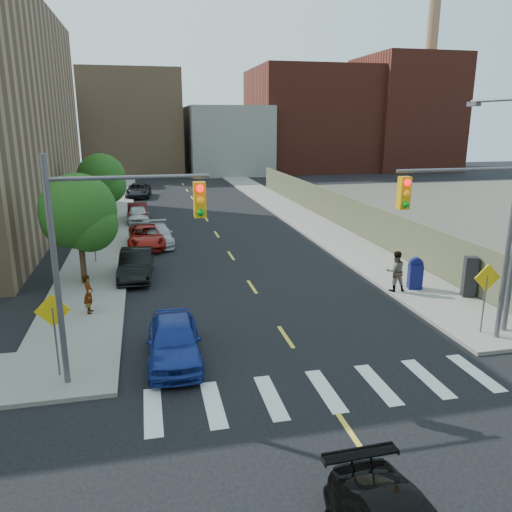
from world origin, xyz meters
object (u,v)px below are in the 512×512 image
parked_car_silver (158,235)px  parked_car_red (146,237)px  mailbox (415,273)px  parked_car_white (138,215)px  payphone (470,277)px  parked_car_grey (138,190)px  pedestrian_west (89,294)px  pedestrian_east (395,271)px  parked_car_maroon (138,213)px  parked_car_black (136,264)px  parked_car_blue (174,340)px

parked_car_silver → parked_car_red: bearing=-150.2°
parked_car_red → parked_car_silver: (0.72, 0.46, -0.02)m
parked_car_silver → mailbox: mailbox is taller
parked_car_red → parked_car_white: parked_car_white is taller
parked_car_silver → payphone: 19.10m
parked_car_grey → pedestrian_west: 34.01m
parked_car_white → parked_car_grey: parked_car_grey is taller
mailbox → pedestrian_east: (-1.10, -0.10, 0.22)m
parked_car_white → payphone: (14.70, -21.08, 0.36)m
parked_car_maroon → pedestrian_west: bearing=-95.9°
parked_car_red → pedestrian_east: (11.22, -11.73, 0.42)m
parked_car_black → pedestrian_west: bearing=-107.0°
parked_car_black → pedestrian_east: 12.87m
parked_car_maroon → parked_car_blue: bearing=-87.7°
payphone → pedestrian_east: (-2.90, 1.42, 0.03)m
parked_car_silver → pedestrian_east: (10.50, -12.18, 0.44)m
parked_car_red → pedestrian_west: bearing=-102.1°
parked_car_silver → parked_car_grey: (-1.30, 21.99, 0.07)m
parked_car_maroon → mailbox: mailbox is taller
parked_car_blue → parked_car_black: (-1.30, 9.71, -0.01)m
parked_car_maroon → payphone: bearing=-56.9°
parked_car_silver → parked_car_grey: parked_car_grey is taller
parked_car_maroon → mailbox: size_ratio=2.89×
parked_car_black → parked_car_red: bearing=88.8°
parked_car_white → pedestrian_east: bearing=-61.0°
parked_car_blue → pedestrian_east: 11.46m
payphone → pedestrian_east: 3.23m
parked_car_grey → parked_car_red: bearing=-83.9°
mailbox → payphone: (1.80, -1.53, 0.19)m
mailbox → payphone: 2.37m
parked_car_silver → parked_car_blue: bearing=-92.6°
parked_car_grey → payphone: payphone is taller
parked_car_red → parked_car_maroon: parked_car_maroon is taller
parked_car_blue → payphone: bearing=15.2°
payphone → pedestrian_east: bearing=172.1°
mailbox → parked_car_blue: bearing=-145.1°
parked_car_black → parked_car_grey: size_ratio=0.85×
parked_car_red → payphone: 19.30m
parked_car_black → payphone: bearing=-20.3°
parked_car_silver → pedestrian_east: 16.09m
parked_car_silver → mailbox: size_ratio=3.02×
mailbox → pedestrian_east: pedestrian_east is taller
parked_car_blue → pedestrian_west: pedestrian_west is taller
payphone → pedestrian_west: (-16.57, 1.64, -0.11)m
parked_car_maroon → mailbox: 24.20m
parked_car_silver → pedestrian_west: size_ratio=2.81×
parked_car_black → pedestrian_east: pedestrian_east is taller
parked_car_red → pedestrian_east: 16.24m
parked_car_black → parked_car_maroon: bearing=93.8°
parked_car_blue → payphone: 13.77m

